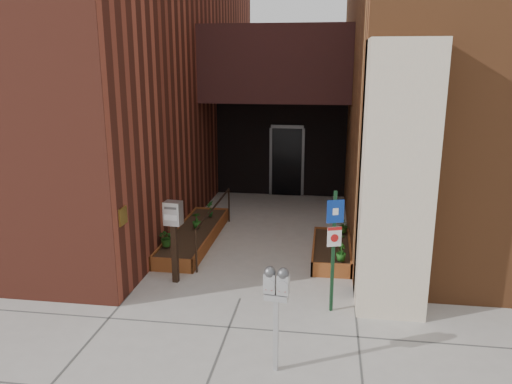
% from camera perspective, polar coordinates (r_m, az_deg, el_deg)
% --- Properties ---
extents(ground, '(80.00, 80.00, 0.00)m').
position_cam_1_polar(ground, '(9.02, -1.85, -12.07)').
color(ground, '#9E9991').
rests_on(ground, ground).
extents(architecture, '(20.00, 14.60, 10.00)m').
position_cam_1_polar(architecture, '(14.94, 2.13, 18.17)').
color(architecture, maroon).
rests_on(architecture, ground).
extents(planter_left, '(0.90, 3.60, 0.30)m').
position_cam_1_polar(planter_left, '(11.72, -7.04, -5.03)').
color(planter_left, brown).
rests_on(planter_left, ground).
extents(planter_right, '(0.80, 2.20, 0.30)m').
position_cam_1_polar(planter_right, '(10.86, 8.61, -6.70)').
color(planter_right, brown).
rests_on(planter_right, ground).
extents(handrail, '(0.04, 3.34, 0.90)m').
position_cam_1_polar(handrail, '(11.36, -4.76, -2.34)').
color(handrail, black).
rests_on(handrail, ground).
extents(parking_meter, '(0.34, 0.17, 1.50)m').
position_cam_1_polar(parking_meter, '(6.62, 2.34, -11.29)').
color(parking_meter, '#B3B4B6').
rests_on(parking_meter, ground).
extents(sign_post, '(0.27, 0.11, 2.08)m').
position_cam_1_polar(sign_post, '(8.20, 8.90, -5.33)').
color(sign_post, '#13361D').
rests_on(sign_post, ground).
extents(payment_dropbox, '(0.34, 0.27, 1.58)m').
position_cam_1_polar(payment_dropbox, '(9.36, -9.40, -3.69)').
color(payment_dropbox, black).
rests_on(payment_dropbox, ground).
extents(shrub_left_a, '(0.50, 0.50, 0.39)m').
position_cam_1_polar(shrub_left_a, '(10.66, -10.16, -5.10)').
color(shrub_left_a, '#215217').
rests_on(shrub_left_a, planter_left).
extents(shrub_left_b, '(0.21, 0.21, 0.34)m').
position_cam_1_polar(shrub_left_b, '(10.98, -9.67, -4.61)').
color(shrub_left_b, '#164E16').
rests_on(shrub_left_b, planter_left).
extents(shrub_left_c, '(0.27, 0.27, 0.37)m').
position_cam_1_polar(shrub_left_c, '(11.71, -6.80, -3.22)').
color(shrub_left_c, '#1E5518').
rests_on(shrub_left_c, planter_left).
extents(shrub_left_d, '(0.29, 0.29, 0.40)m').
position_cam_1_polar(shrub_left_d, '(12.52, -5.27, -1.92)').
color(shrub_left_d, '#18571D').
rests_on(shrub_left_d, planter_left).
extents(shrub_right_a, '(0.26, 0.26, 0.36)m').
position_cam_1_polar(shrub_right_a, '(9.90, 9.72, -6.73)').
color(shrub_right_a, '#1B5518').
rests_on(shrub_right_a, planter_right).
extents(shrub_right_b, '(0.21, 0.21, 0.32)m').
position_cam_1_polar(shrub_right_b, '(10.56, 9.68, -5.49)').
color(shrub_right_b, '#205D1A').
rests_on(shrub_right_b, planter_right).
extents(shrub_right_c, '(0.43, 0.43, 0.35)m').
position_cam_1_polar(shrub_right_c, '(11.47, 9.93, -3.79)').
color(shrub_right_c, '#225217').
rests_on(shrub_right_c, planter_right).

